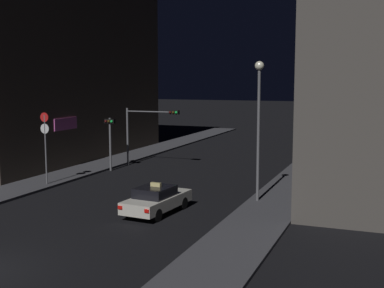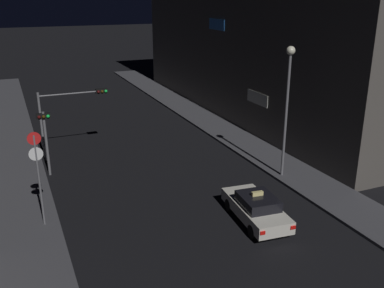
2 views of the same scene
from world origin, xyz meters
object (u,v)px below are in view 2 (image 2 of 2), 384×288
object	(u,v)px
sign_pole_left	(38,170)
traffic_light_overhead	(69,108)
street_lamp_near_block	(288,91)
traffic_light_left_kerb	(45,131)
taxi	(256,208)

from	to	relation	value
sign_pole_left	traffic_light_overhead	bearing A→B (deg)	73.02
traffic_light_overhead	street_lamp_near_block	distance (m)	14.11
sign_pole_left	street_lamp_near_block	bearing A→B (deg)	2.04
traffic_light_overhead	traffic_light_left_kerb	world-z (taller)	traffic_light_overhead
traffic_light_overhead	sign_pole_left	world-z (taller)	sign_pole_left
traffic_light_overhead	street_lamp_near_block	xyz separation A→B (m)	(10.98, -8.65, 1.90)
taxi	sign_pole_left	size ratio (longest dim) A/B	1.00
traffic_light_left_kerb	street_lamp_near_block	distance (m)	14.36
traffic_light_left_kerb	street_lamp_near_block	bearing A→B (deg)	-24.84
sign_pole_left	traffic_light_left_kerb	bearing A→B (deg)	81.73
traffic_light_left_kerb	sign_pole_left	size ratio (longest dim) A/B	0.87
taxi	street_lamp_near_block	size ratio (longest dim) A/B	0.60
sign_pole_left	street_lamp_near_block	xyz separation A→B (m)	(13.78, 0.49, 2.34)
traffic_light_overhead	traffic_light_left_kerb	bearing A→B (deg)	-124.42
street_lamp_near_block	taxi	bearing A→B (deg)	-136.86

